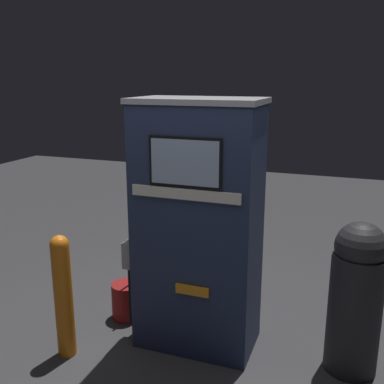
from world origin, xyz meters
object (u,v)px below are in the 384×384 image
gas_pump (198,227)px  trash_bin (356,296)px  safety_bollard (63,293)px  squeegee_bucket (127,300)px

gas_pump → trash_bin: size_ratio=1.72×
safety_bollard → gas_pump: bearing=30.6°
squeegee_bucket → trash_bin: bearing=-2.5°
safety_bollard → trash_bin: bearing=15.4°
gas_pump → trash_bin: 1.23m
trash_bin → squeegee_bucket: (-1.86, 0.08, -0.41)m
trash_bin → safety_bollard: bearing=-164.6°
squeegee_bucket → safety_bollard: bearing=-105.1°
gas_pump → trash_bin: gas_pump is taller
safety_bollard → trash_bin: size_ratio=0.86×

